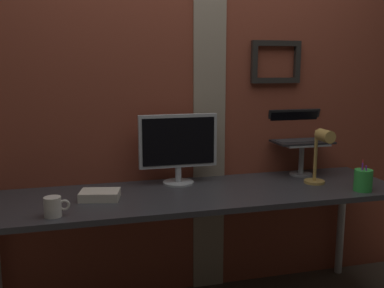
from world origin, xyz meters
TOP-DOWN VIEW (x-y plane):
  - brick_wall_back at (0.00, 0.48)m, footprint 3.02×0.16m
  - desk at (-0.05, 0.11)m, footprint 2.30×0.63m
  - monitor at (-0.11, 0.30)m, footprint 0.46×0.18m
  - laptop_stand at (0.69, 0.30)m, footprint 0.28×0.22m
  - laptop at (0.69, 0.37)m, footprint 0.36×0.27m
  - desk_lamp at (0.67, 0.05)m, footprint 0.12×0.20m
  - pen_cup at (0.85, -0.11)m, footprint 0.10×0.10m
  - coffee_mug at (-0.79, -0.11)m, footprint 0.12×0.08m
  - paper_clutter_stack at (-0.57, 0.11)m, footprint 0.23×0.18m

SIDE VIEW (x-z plane):
  - desk at x=-0.05m, z-range 0.30..1.03m
  - paper_clutter_stack at x=-0.57m, z-range 0.73..0.78m
  - coffee_mug at x=-0.79m, z-range 0.73..0.83m
  - pen_cup at x=0.85m, z-range 0.71..0.88m
  - laptop_stand at x=0.69m, z-range 0.77..0.98m
  - desk_lamp at x=0.67m, z-range 0.77..1.10m
  - monitor at x=-0.11m, z-range 0.76..1.17m
  - laptop at x=0.69m, z-range 0.89..1.09m
  - brick_wall_back at x=0.00m, z-range 0.00..2.37m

